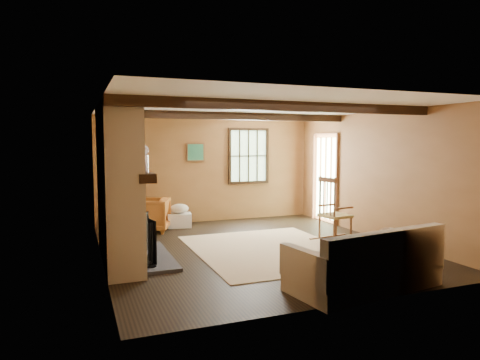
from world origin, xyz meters
name	(u,v)px	position (x,y,z in m)	size (l,w,h in m)	color
ground	(254,248)	(0.00, 0.00, 0.00)	(5.50, 5.50, 0.00)	black
room_envelope	(260,153)	(0.22, 0.26, 1.63)	(5.02, 5.52, 2.44)	#976235
fireplace	(120,190)	(-2.23, 0.00, 1.10)	(1.02, 2.30, 2.40)	#A44E3F
rug	(270,249)	(0.20, -0.20, 0.00)	(2.50, 3.00, 0.01)	#C9AF86
rocking_chair	(334,213)	(1.62, 0.04, 0.50)	(0.91, 0.56, 1.19)	tan
sofa	(367,267)	(0.50, -2.40, 0.28)	(2.06, 1.14, 0.79)	beige
firewood_pile	(120,223)	(-1.99, 2.60, 0.12)	(0.66, 0.12, 0.24)	brown
laundry_basket	(179,220)	(-0.79, 2.28, 0.15)	(0.50, 0.38, 0.30)	white
basket_pillow	(179,209)	(-0.79, 2.28, 0.40)	(0.41, 0.33, 0.20)	beige
armchair	(150,215)	(-1.45, 2.06, 0.34)	(0.73, 0.75, 0.68)	#BF6026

